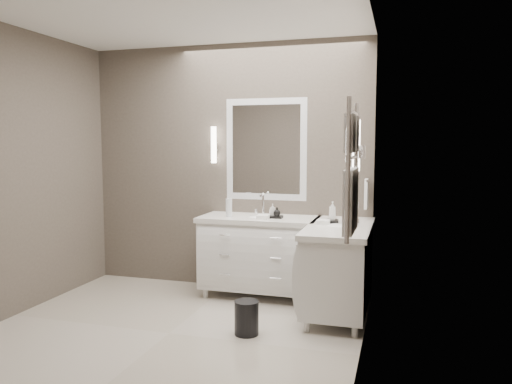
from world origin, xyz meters
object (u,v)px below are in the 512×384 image
(vanity_back, at_px, (259,251))
(vanity_right, at_px, (339,264))
(towel_ladder, at_px, (351,177))
(waste_bin, at_px, (247,318))

(vanity_back, bearing_deg, vanity_right, -20.38)
(vanity_back, relative_size, towel_ladder, 1.38)
(vanity_back, xyz_separation_m, waste_bin, (0.19, -1.06, -0.34))
(vanity_back, bearing_deg, towel_ladder, -55.90)
(vanity_back, height_order, waste_bin, vanity_back)
(vanity_right, height_order, waste_bin, vanity_right)
(waste_bin, bearing_deg, towel_ladder, -31.82)
(vanity_back, height_order, towel_ladder, towel_ladder)
(towel_ladder, xyz_separation_m, waste_bin, (-0.91, 0.56, -1.25))
(vanity_right, relative_size, waste_bin, 4.29)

